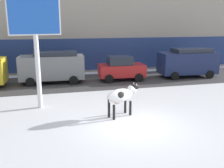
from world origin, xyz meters
TOP-DOWN VIEW (x-y plane):
  - ground_plane at (0.00, 0.00)m, footprint 120.00×120.00m
  - road_strip at (0.00, 8.80)m, footprint 60.00×5.60m
  - building_facade at (0.00, 15.67)m, footprint 44.00×6.10m
  - cow_holstein at (-0.16, 1.24)m, footprint 1.91×1.11m
  - billboard at (-3.93, 3.45)m, footprint 2.51×0.69m
  - car_grey_van at (-3.17, 9.15)m, footprint 4.68×2.28m
  - car_red_hatchback at (1.98, 8.77)m, footprint 3.57×2.05m
  - car_navy_van at (7.58, 8.63)m, footprint 4.68×2.28m
  - pedestrian_near_billboard at (-5.30, 11.46)m, footprint 0.36×0.24m

SIDE VIEW (x-z plane):
  - ground_plane at x=0.00m, z-range 0.00..0.00m
  - road_strip at x=0.00m, z-range 0.00..0.01m
  - pedestrian_near_billboard at x=-5.30m, z-range 0.01..1.74m
  - car_red_hatchback at x=1.98m, z-range 0.00..1.86m
  - cow_holstein at x=-0.16m, z-range 0.23..1.77m
  - car_grey_van at x=-3.17m, z-range 0.08..2.40m
  - car_navy_van at x=7.58m, z-range 0.08..2.40m
  - billboard at x=-3.93m, z-range 1.53..7.09m
  - building_facade at x=0.00m, z-range -0.02..12.98m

